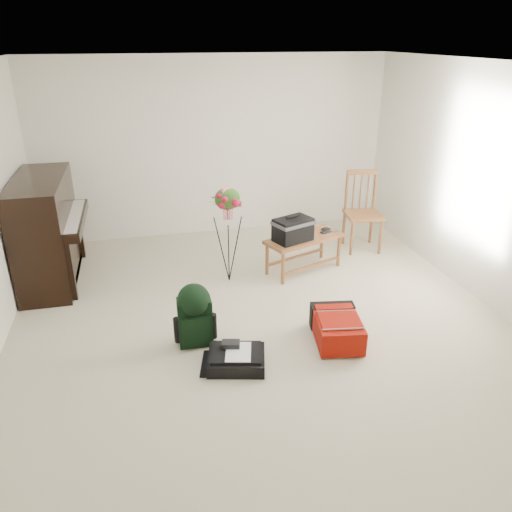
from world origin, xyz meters
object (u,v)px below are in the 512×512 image
object	(u,v)px
flower_stand	(228,235)
dining_chair	(362,212)
green_backpack	(195,312)
black_duffel	(236,358)
bench	(295,231)
piano	(48,233)
red_suitcase	(335,326)

from	to	relation	value
flower_stand	dining_chair	bearing A→B (deg)	-4.10
green_backpack	flower_stand	xyz separation A→B (m)	(0.56, 1.25, 0.24)
black_duffel	green_backpack	size ratio (longest dim) A/B	0.93
dining_chair	bench	bearing A→B (deg)	-148.34
bench	flower_stand	distance (m)	0.83
bench	green_backpack	world-z (taller)	bench
piano	flower_stand	xyz separation A→B (m)	(2.05, -0.54, -0.02)
black_duffel	flower_stand	size ratio (longest dim) A/B	0.49
bench	red_suitcase	xyz separation A→B (m)	(-0.06, -1.54, -0.40)
black_duffel	green_backpack	world-z (taller)	green_backpack
bench	green_backpack	distance (m)	1.92
bench	dining_chair	size ratio (longest dim) A/B	1.01
red_suitcase	piano	bearing A→B (deg)	153.91
flower_stand	red_suitcase	bearing A→B (deg)	-82.89
dining_chair	green_backpack	size ratio (longest dim) A/B	1.69
piano	flower_stand	bearing A→B (deg)	-14.88
dining_chair	green_backpack	distance (m)	3.11
piano	flower_stand	distance (m)	2.12
bench	flower_stand	size ratio (longest dim) A/B	0.90
black_duffel	green_backpack	xyz separation A→B (m)	(-0.31, 0.44, 0.27)
bench	green_backpack	xyz separation A→B (m)	(-1.39, -1.31, -0.20)
bench	flower_stand	bearing A→B (deg)	162.82
red_suitcase	flower_stand	distance (m)	1.72
piano	green_backpack	xyz separation A→B (m)	(1.49, -1.79, -0.25)
dining_chair	flower_stand	world-z (taller)	flower_stand
green_backpack	flower_stand	world-z (taller)	flower_stand
bench	black_duffel	xyz separation A→B (m)	(-1.08, -1.75, -0.46)
piano	dining_chair	distance (m)	4.00
dining_chair	red_suitcase	size ratio (longest dim) A/B	1.55
black_duffel	dining_chair	bearing A→B (deg)	59.47
piano	black_duffel	bearing A→B (deg)	-51.17
red_suitcase	black_duffel	xyz separation A→B (m)	(-1.02, -0.21, -0.06)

